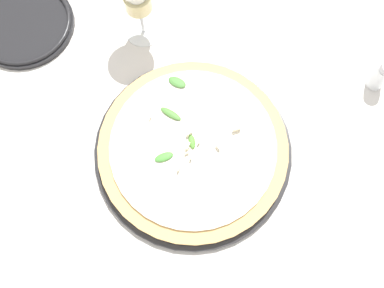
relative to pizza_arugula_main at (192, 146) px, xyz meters
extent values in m
plane|color=silver|center=(-0.01, 0.00, -0.02)|extent=(6.00, 6.00, 0.00)
cylinder|color=black|center=(0.00, 0.00, -0.01)|extent=(0.36, 0.36, 0.01)
cylinder|color=tan|center=(0.00, 0.00, 0.00)|extent=(0.34, 0.34, 0.02)
cylinder|color=silver|center=(0.00, 0.00, 0.02)|extent=(0.30, 0.30, 0.01)
ellipsoid|color=#437B34|center=(-0.02, -0.12, 0.02)|extent=(0.04, 0.04, 0.01)
ellipsoid|color=#448735|center=(0.06, 0.01, 0.02)|extent=(0.03, 0.02, 0.01)
ellipsoid|color=#477B33|center=(0.01, -0.07, 0.02)|extent=(0.03, 0.04, 0.01)
ellipsoid|color=#49822F|center=(0.00, 0.00, 0.02)|extent=(0.02, 0.03, 0.01)
cube|color=beige|center=(0.01, 0.01, 0.03)|extent=(0.01, 0.01, 0.01)
cube|color=beige|center=(0.04, 0.03, 0.03)|extent=(0.01, 0.01, 0.01)
cube|color=beige|center=(0.05, -0.07, 0.03)|extent=(0.01, 0.01, 0.00)
cube|color=beige|center=(0.01, 0.02, 0.03)|extent=(0.01, 0.01, 0.01)
cube|color=beige|center=(0.00, -0.02, 0.03)|extent=(0.01, 0.01, 0.01)
cube|color=beige|center=(-0.08, 0.01, 0.03)|extent=(0.01, 0.01, 0.01)
cube|color=beige|center=(-0.04, 0.03, 0.03)|extent=(0.01, 0.01, 0.01)
cube|color=beige|center=(0.02, 0.01, 0.03)|extent=(0.01, 0.00, 0.00)
cube|color=beige|center=(-0.01, 0.01, 0.03)|extent=(0.01, 0.01, 0.01)
cylinder|color=white|center=(-0.01, -0.27, -0.01)|extent=(0.08, 0.08, 0.00)
cylinder|color=white|center=(-0.01, -0.27, 0.02)|extent=(0.01, 0.01, 0.07)
cylinder|color=beige|center=(-0.01, -0.27, 0.07)|extent=(0.05, 0.05, 0.03)
cylinder|color=black|center=(0.21, -0.38, -0.01)|extent=(0.20, 0.20, 0.01)
torus|color=black|center=(0.21, -0.38, 0.00)|extent=(0.20, 0.20, 0.01)
cylinder|color=silver|center=(-0.38, 0.02, 0.01)|extent=(0.03, 0.03, 0.06)
camera|label=1|loc=(0.08, 0.19, 0.65)|focal=35.00mm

